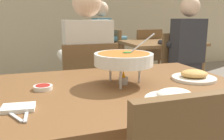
{
  "coord_description": "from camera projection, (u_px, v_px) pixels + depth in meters",
  "views": [
    {
      "loc": [
        -0.43,
        -1.12,
        1.1
      ],
      "look_at": [
        0.0,
        0.15,
        0.81
      ],
      "focal_mm": 39.47,
      "sensor_mm": 36.0,
      "label": 1
    }
  ],
  "objects": [
    {
      "name": "chair_bg_right",
      "position": [
        146.0,
        54.0,
        3.87
      ],
      "size": [
        0.46,
        0.46,
        0.9
      ],
      "color": "brown",
      "rests_on": "ground_plane"
    },
    {
      "name": "sauce_dish",
      "position": [
        43.0,
        87.0,
        1.17
      ],
      "size": [
        0.09,
        0.09,
        0.02
      ],
      "color": "white",
      "rests_on": "dining_table_main"
    },
    {
      "name": "curry_bowl",
      "position": [
        124.0,
        59.0,
        1.25
      ],
      "size": [
        0.33,
        0.3,
        0.26
      ],
      "color": "silver",
      "rests_on": "dining_table_main"
    },
    {
      "name": "spoon_utensil",
      "position": [
        27.0,
        113.0,
        0.88
      ],
      "size": [
        0.02,
        0.17,
        0.01
      ],
      "primitive_type": "cube",
      "rotation": [
        0.0,
        0.0,
        -0.07
      ],
      "color": "silver",
      "rests_on": "dining_table_main"
    },
    {
      "name": "fork_utensil",
      "position": [
        12.0,
        114.0,
        0.87
      ],
      "size": [
        0.08,
        0.16,
        0.01
      ],
      "primitive_type": "cube",
      "rotation": [
        0.0,
        0.0,
        0.44
      ],
      "color": "silver",
      "rests_on": "dining_table_main"
    },
    {
      "name": "patron_bg_middle",
      "position": [
        185.0,
        47.0,
        2.87
      ],
      "size": [
        0.4,
        0.45,
        1.31
      ],
      "color": "#2D2D38",
      "rests_on": "ground_plane"
    },
    {
      "name": "napkin_folded",
      "position": [
        18.0,
        108.0,
        0.92
      ],
      "size": [
        0.13,
        0.09,
        0.02
      ],
      "primitive_type": "cube",
      "rotation": [
        0.0,
        0.0,
        -0.11
      ],
      "color": "white",
      "rests_on": "dining_table_main"
    },
    {
      "name": "chair_bg_left",
      "position": [
        108.0,
        56.0,
        3.73
      ],
      "size": [
        0.49,
        0.49,
        0.9
      ],
      "color": "brown",
      "rests_on": "ground_plane"
    },
    {
      "name": "diner_main",
      "position": [
        87.0,
        61.0,
        1.96
      ],
      "size": [
        0.4,
        0.45,
        1.31
      ],
      "color": "#2D2D38",
      "rests_on": "ground_plane"
    },
    {
      "name": "patron_bg_left",
      "position": [
        104.0,
        40.0,
        3.71
      ],
      "size": [
        0.45,
        0.4,
        1.31
      ],
      "color": "#2D2D38",
      "rests_on": "ground_plane"
    },
    {
      "name": "dining_table_far",
      "position": [
        161.0,
        51.0,
        3.4
      ],
      "size": [
        1.0,
        0.8,
        0.76
      ],
      "color": "brown",
      "rests_on": "ground_plane"
    },
    {
      "name": "rice_plate",
      "position": [
        174.0,
        97.0,
        1.0
      ],
      "size": [
        0.24,
        0.24,
        0.06
      ],
      "color": "white",
      "rests_on": "dining_table_main"
    },
    {
      "name": "chair_bg_middle",
      "position": [
        182.0,
        66.0,
        2.95
      ],
      "size": [
        0.48,
        0.48,
        0.9
      ],
      "color": "brown",
      "rests_on": "ground_plane"
    },
    {
      "name": "dining_table_main",
      "position": [
        121.0,
        106.0,
        1.26
      ],
      "size": [
        1.25,
        0.91,
        0.76
      ],
      "color": "brown",
      "rests_on": "ground_plane"
    },
    {
      "name": "chair_diner_main",
      "position": [
        88.0,
        91.0,
        1.98
      ],
      "size": [
        0.44,
        0.44,
        0.9
      ],
      "color": "brown",
      "rests_on": "ground_plane"
    },
    {
      "name": "appetizer_plate",
      "position": [
        194.0,
        76.0,
        1.36
      ],
      "size": [
        0.24,
        0.24,
        0.06
      ],
      "color": "white",
      "rests_on": "dining_table_main"
    }
  ]
}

